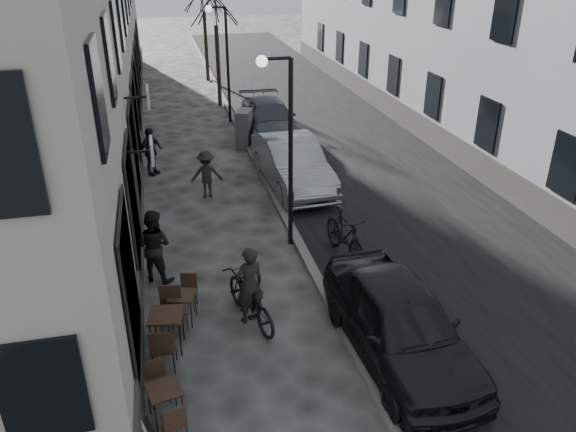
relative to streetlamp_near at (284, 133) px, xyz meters
name	(u,v)px	position (x,y,z in m)	size (l,w,h in m)	color
ground	(367,398)	(0.17, -6.00, -3.16)	(120.00, 120.00, 0.00)	#33302E
road	(322,129)	(4.02, 10.00, -3.16)	(7.30, 60.00, 0.00)	black
kerb	(241,133)	(0.37, 10.00, -3.10)	(0.25, 60.00, 0.12)	slate
streetlamp_near	(284,133)	(0.00, 0.00, 0.00)	(0.90, 0.28, 5.09)	black
streetlamp_far	(223,52)	(0.00, 12.00, 0.00)	(0.90, 0.28, 5.09)	black
tree_near	(215,8)	(0.07, 15.00, 1.50)	(2.40, 2.40, 5.70)	black
bistro_set_a	(165,401)	(-3.38, -5.67, -2.75)	(0.68, 1.40, 0.80)	#331F16
bistro_set_b	(167,327)	(-3.27, -3.73, -2.66)	(0.76, 1.70, 0.98)	#331F16
bistro_set_c	(183,305)	(-2.91, -2.88, -2.75)	(0.75, 1.41, 0.80)	#331F16
sign_board	(137,415)	(-3.84, -5.91, -2.72)	(0.54, 0.69, 1.09)	black
utility_cabinet	(244,128)	(0.27, 8.47, -2.43)	(0.54, 0.98, 1.47)	#5C5C5E
bicycle	(250,299)	(-1.49, -3.19, -2.61)	(0.73, 2.09, 1.10)	black
cyclist_rider	(249,285)	(-1.49, -3.19, -2.26)	(0.66, 0.43, 1.80)	black
pedestrian_near	(154,246)	(-3.43, -1.00, -2.24)	(0.90, 0.70, 1.85)	black
pedestrian_mid	(207,174)	(-1.71, 3.72, -2.38)	(1.01, 0.58, 1.56)	#272422
pedestrian_far	(150,151)	(-3.43, 6.13, -2.30)	(1.00, 0.42, 1.71)	black
car_near	(400,322)	(1.17, -5.00, -2.36)	(1.88, 4.68, 1.59)	black
car_mid	(292,163)	(1.17, 3.98, -2.35)	(1.72, 4.92, 1.62)	#95989D
car_far	(269,119)	(1.50, 9.50, -2.42)	(2.08, 5.13, 1.49)	#3C4047
moped	(345,235)	(1.37, -1.07, -2.50)	(0.62, 2.19, 1.32)	black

